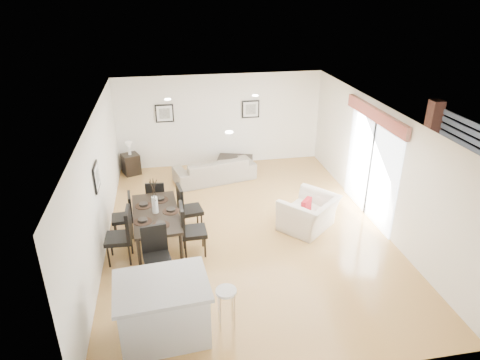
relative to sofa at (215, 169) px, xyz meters
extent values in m
plane|color=tan|center=(0.34, -2.79, -0.32)|extent=(8.00, 8.00, 0.00)
cube|color=white|center=(0.34, 1.21, 1.03)|extent=(6.00, 0.04, 2.70)
cube|color=white|center=(0.34, -6.79, 1.03)|extent=(6.00, 0.04, 2.70)
cube|color=white|center=(-2.66, -2.79, 1.03)|extent=(0.04, 8.00, 2.70)
cube|color=white|center=(3.34, -2.79, 1.03)|extent=(0.04, 8.00, 2.70)
cube|color=white|center=(0.34, -2.79, 2.38)|extent=(6.00, 8.00, 0.02)
imported|color=gray|center=(0.00, 0.00, 0.00)|extent=(2.35, 1.34, 0.65)
imported|color=silver|center=(1.74, -2.93, 0.06)|extent=(1.56, 1.55, 0.76)
imported|color=#3E5F29|center=(5.98, -1.83, 0.02)|extent=(0.39, 0.39, 0.68)
cube|color=black|center=(-1.58, -2.99, 0.41)|extent=(1.04, 1.89, 0.06)
cylinder|color=black|center=(-1.91, -3.87, 0.03)|extent=(0.07, 0.07, 0.70)
cylinder|color=black|center=(-2.03, -2.17, 0.03)|extent=(0.07, 0.07, 0.70)
cylinder|color=black|center=(-1.12, -3.82, 0.03)|extent=(0.07, 0.07, 0.70)
cylinder|color=black|center=(-1.24, -2.11, 0.03)|extent=(0.07, 0.07, 0.70)
cube|color=black|center=(-2.31, -3.45, 0.19)|extent=(0.53, 0.53, 0.09)
cube|color=black|center=(-2.09, -3.46, 0.51)|extent=(0.09, 0.51, 0.61)
cylinder|color=black|center=(-2.50, -3.24, -0.09)|extent=(0.04, 0.04, 0.47)
cylinder|color=black|center=(-2.10, -3.26, -0.09)|extent=(0.04, 0.04, 0.47)
cylinder|color=black|center=(-2.52, -3.64, -0.09)|extent=(0.04, 0.04, 0.47)
cylinder|color=black|center=(-2.12, -3.66, -0.09)|extent=(0.04, 0.04, 0.47)
cube|color=black|center=(-2.31, -2.53, 0.12)|extent=(0.48, 0.48, 0.08)
cube|color=black|center=(-2.12, -2.52, 0.40)|extent=(0.10, 0.45, 0.53)
cylinder|color=black|center=(-2.50, -2.38, -0.12)|extent=(0.03, 0.03, 0.40)
cylinder|color=black|center=(-2.15, -2.35, -0.12)|extent=(0.03, 0.03, 0.40)
cylinder|color=black|center=(-2.47, -2.72, -0.12)|extent=(0.03, 0.03, 0.40)
cylinder|color=black|center=(-2.12, -2.69, -0.12)|extent=(0.03, 0.03, 0.40)
cube|color=black|center=(-0.85, -3.45, 0.18)|extent=(0.51, 0.51, 0.09)
cube|color=black|center=(-1.06, -3.45, 0.49)|extent=(0.08, 0.50, 0.60)
cylinder|color=black|center=(-0.65, -3.64, -0.10)|extent=(0.04, 0.04, 0.46)
cylinder|color=black|center=(-1.04, -3.65, -0.10)|extent=(0.04, 0.04, 0.46)
cylinder|color=black|center=(-0.66, -3.25, -0.10)|extent=(0.04, 0.04, 0.46)
cylinder|color=black|center=(-1.05, -3.26, -0.10)|extent=(0.04, 0.04, 0.46)
cube|color=black|center=(-0.85, -2.53, 0.17)|extent=(0.57, 0.57, 0.09)
cube|color=black|center=(-1.06, -2.57, 0.48)|extent=(0.14, 0.50, 0.59)
cylinder|color=black|center=(-0.63, -2.69, -0.10)|extent=(0.04, 0.04, 0.45)
cylinder|color=black|center=(-1.01, -2.75, -0.10)|extent=(0.04, 0.04, 0.45)
cylinder|color=black|center=(-0.69, -2.31, -0.10)|extent=(0.04, 0.04, 0.45)
cylinder|color=black|center=(-1.07, -2.37, -0.10)|extent=(0.04, 0.04, 0.45)
cube|color=black|center=(-1.58, -4.21, 0.15)|extent=(0.54, 0.54, 0.08)
cube|color=black|center=(-1.61, -4.01, 0.45)|extent=(0.48, 0.13, 0.57)
cylinder|color=black|center=(-1.74, -4.42, -0.11)|extent=(0.04, 0.04, 0.43)
cylinder|color=black|center=(-1.79, -4.05, -0.11)|extent=(0.04, 0.04, 0.43)
cylinder|color=black|center=(-1.37, -4.37, -0.11)|extent=(0.04, 0.04, 0.43)
cylinder|color=black|center=(-1.42, -4.00, -0.11)|extent=(0.04, 0.04, 0.43)
cube|color=black|center=(-1.58, -1.77, 0.10)|extent=(0.46, 0.46, 0.07)
cube|color=black|center=(-1.59, -1.95, 0.37)|extent=(0.43, 0.09, 0.51)
cylinder|color=black|center=(-1.40, -1.62, -0.13)|extent=(0.03, 0.03, 0.39)
cylinder|color=black|center=(-1.43, -1.95, -0.13)|extent=(0.03, 0.03, 0.39)
cylinder|color=black|center=(-1.73, -1.59, -0.13)|extent=(0.03, 0.03, 0.39)
cylinder|color=black|center=(-1.76, -1.92, -0.13)|extent=(0.03, 0.03, 0.39)
cylinder|color=white|center=(-1.58, -2.99, 0.62)|extent=(0.12, 0.12, 0.36)
cylinder|color=#2F1F15|center=(-1.27, -2.99, 0.44)|extent=(0.35, 0.35, 0.01)
cylinder|color=black|center=(-1.27, -2.99, 0.48)|extent=(0.19, 0.19, 0.05)
cylinder|color=#2F1F15|center=(-1.48, -2.45, 0.44)|extent=(0.35, 0.35, 0.01)
cylinder|color=black|center=(-1.48, -2.45, 0.48)|extent=(0.19, 0.19, 0.05)
cylinder|color=#2F1F15|center=(-1.83, -2.66, 0.44)|extent=(0.35, 0.35, 0.01)
cylinder|color=black|center=(-1.83, -2.66, 0.48)|extent=(0.19, 0.19, 0.05)
cylinder|color=#2F1F15|center=(-1.83, -3.32, 0.44)|extent=(0.35, 0.35, 0.01)
cylinder|color=black|center=(-1.83, -3.32, 0.48)|extent=(0.19, 0.19, 0.05)
cylinder|color=#2F1F15|center=(-1.48, -3.53, 0.44)|extent=(0.35, 0.35, 0.01)
cylinder|color=black|center=(-1.48, -3.53, 0.48)|extent=(0.19, 0.19, 0.05)
cube|color=black|center=(0.68, 0.61, -0.13)|extent=(1.12, 0.85, 0.39)
cube|color=black|center=(-2.31, 0.86, -0.03)|extent=(0.57, 0.57, 0.59)
cylinder|color=white|center=(-2.31, 0.86, 0.35)|extent=(0.09, 0.09, 0.16)
cone|color=silver|center=(-2.31, 0.86, 0.53)|extent=(0.20, 0.20, 0.21)
cube|color=#B01620|center=(1.64, -3.03, 0.29)|extent=(0.31, 0.34, 0.35)
cube|color=silver|center=(-1.49, -5.60, 0.14)|extent=(1.38, 1.08, 0.92)
cube|color=#ABAAAD|center=(-1.49, -5.60, 0.63)|extent=(1.49, 1.20, 0.07)
cylinder|color=white|center=(-0.51, -5.60, 0.38)|extent=(0.33, 0.33, 0.05)
cylinder|color=silver|center=(-0.40, -5.49, 0.03)|extent=(0.02, 0.02, 0.70)
cylinder|color=silver|center=(-0.62, -5.49, 0.03)|extent=(0.02, 0.02, 0.70)
cylinder|color=silver|center=(-0.62, -5.71, 0.03)|extent=(0.02, 0.02, 0.70)
cylinder|color=silver|center=(-0.40, -5.71, 0.03)|extent=(0.02, 0.02, 0.70)
cube|color=black|center=(-1.26, 1.18, 1.33)|extent=(0.52, 0.03, 0.52)
cube|color=white|center=(-1.26, 1.18, 1.33)|extent=(0.44, 0.04, 0.44)
cube|color=#5A5B56|center=(-1.26, 1.18, 1.33)|extent=(0.30, 0.04, 0.30)
cube|color=black|center=(1.24, 1.18, 1.33)|extent=(0.52, 0.03, 0.52)
cube|color=white|center=(1.24, 1.18, 1.33)|extent=(0.44, 0.04, 0.44)
cube|color=#5A5B56|center=(1.24, 1.18, 1.33)|extent=(0.30, 0.04, 0.30)
cube|color=black|center=(-2.63, -2.99, 1.33)|extent=(0.03, 0.52, 0.52)
cube|color=white|center=(-2.63, -2.99, 1.33)|extent=(0.04, 0.44, 0.44)
cube|color=#5A5B56|center=(-2.63, -2.99, 1.33)|extent=(0.04, 0.30, 0.30)
cube|color=white|center=(3.32, -2.49, 0.80)|extent=(0.02, 2.40, 2.25)
cube|color=black|center=(3.30, -2.49, 0.80)|extent=(0.03, 0.05, 2.25)
cube|color=black|center=(3.30, -2.49, 1.95)|extent=(0.03, 2.50, 0.05)
cube|color=maroon|center=(3.26, -2.49, 2.11)|extent=(0.10, 2.70, 0.28)
plane|color=gray|center=(5.34, -2.49, -0.32)|extent=(6.00, 6.00, 0.00)
cube|color=brown|center=(6.39, -0.09, 0.68)|extent=(0.35, 0.35, 2.00)
camera|label=1|loc=(-1.23, -10.83, 4.74)|focal=32.00mm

